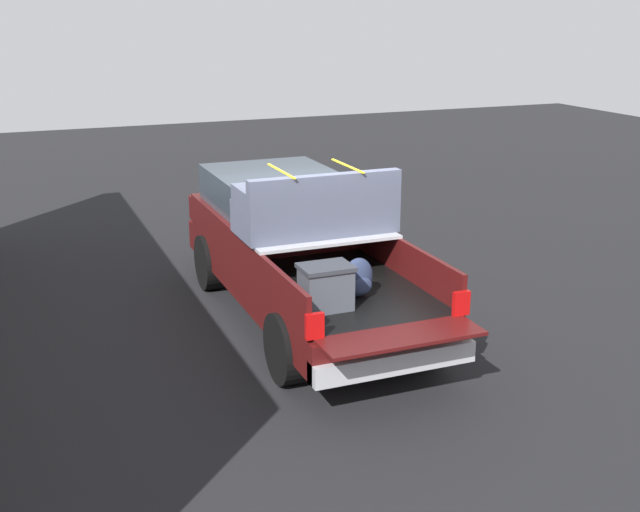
{
  "coord_description": "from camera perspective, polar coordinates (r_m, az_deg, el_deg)",
  "views": [
    {
      "loc": [
        -9.73,
        3.71,
        4.19
      ],
      "look_at": [
        -0.6,
        0.0,
        1.1
      ],
      "focal_mm": 44.79,
      "sensor_mm": 36.0,
      "label": 1
    }
  ],
  "objects": [
    {
      "name": "pickup_truck",
      "position": [
        11.23,
        -1.88,
        0.76
      ],
      "size": [
        6.05,
        2.06,
        2.23
      ],
      "color": "#470F0F",
      "rests_on": "ground_plane"
    },
    {
      "name": "ground_plane",
      "position": [
        11.23,
        -1.15,
        -4.51
      ],
      "size": [
        40.0,
        40.0,
        0.0
      ],
      "primitive_type": "plane",
      "color": "black"
    }
  ]
}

